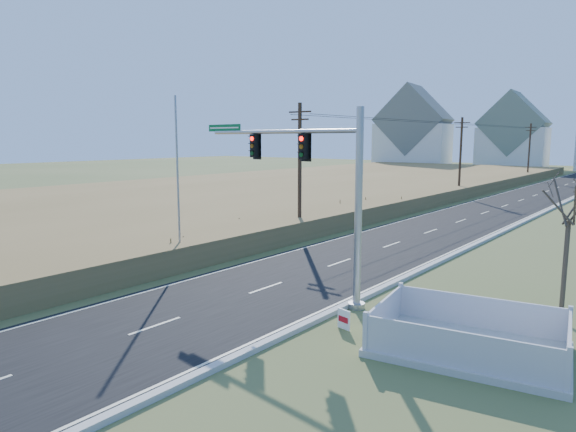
# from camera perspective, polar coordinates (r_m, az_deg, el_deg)

# --- Properties ---
(ground) EXTENTS (260.00, 260.00, 0.00)m
(ground) POSITION_cam_1_polar(r_m,az_deg,el_deg) (20.39, -9.96, -10.53)
(ground) COLOR #4B592B
(ground) RESTS_ON ground
(road) EXTENTS (8.00, 180.00, 0.06)m
(road) POSITION_cam_1_polar(r_m,az_deg,el_deg) (64.68, 25.36, 1.91)
(road) COLOR black
(road) RESTS_ON ground
(curb) EXTENTS (0.30, 180.00, 0.18)m
(curb) POSITION_cam_1_polar(r_m,az_deg,el_deg) (63.87, 28.98, 1.64)
(curb) COLOR #B2AFA8
(curb) RESTS_ON ground
(reed_marsh) EXTENTS (38.00, 110.00, 1.30)m
(reed_marsh) POSITION_cam_1_polar(r_m,az_deg,el_deg) (65.54, 2.35, 3.35)
(reed_marsh) COLOR olive
(reed_marsh) RESTS_ON ground
(utility_pole_near) EXTENTS (1.80, 0.26, 9.00)m
(utility_pole_near) POSITION_cam_1_polar(r_m,az_deg,el_deg) (34.81, 1.31, 5.38)
(utility_pole_near) COLOR #422D1E
(utility_pole_near) RESTS_ON ground
(utility_pole_mid) EXTENTS (1.80, 0.26, 9.00)m
(utility_pole_mid) POSITION_cam_1_polar(r_m,az_deg,el_deg) (61.42, 18.61, 6.33)
(utility_pole_mid) COLOR #422D1E
(utility_pole_mid) RESTS_ON ground
(utility_pole_far) EXTENTS (1.80, 0.26, 9.00)m
(utility_pole_far) POSITION_cam_1_polar(r_m,az_deg,el_deg) (90.18, 25.22, 6.55)
(utility_pole_far) COLOR #422D1E
(utility_pole_far) RESTS_ON ground
(condo_nw) EXTENTS (17.69, 13.38, 19.05)m
(condo_nw) POSITION_cam_1_polar(r_m,az_deg,el_deg) (124.32, 13.71, 8.85)
(condo_nw) COLOR silver
(condo_nw) RESTS_ON ground
(condo_nnw) EXTENTS (14.93, 11.17, 17.03)m
(condo_nnw) POSITION_cam_1_polar(r_m,az_deg,el_deg) (124.98, 23.70, 8.02)
(condo_nnw) COLOR silver
(condo_nnw) RESTS_ON ground
(traffic_signal_mast) EXTENTS (9.78, 1.48, 7.83)m
(traffic_signal_mast) POSITION_cam_1_polar(r_m,az_deg,el_deg) (20.98, 3.72, 3.41)
(traffic_signal_mast) COLOR #9EA0A5
(traffic_signal_mast) RESTS_ON ground
(fence_enclosure) EXTENTS (6.35, 4.86, 1.31)m
(fence_enclosure) POSITION_cam_1_polar(r_m,az_deg,el_deg) (17.48, 19.40, -13.28)
(fence_enclosure) COLOR #B7B5AD
(fence_enclosure) RESTS_ON ground
(open_sign) EXTENTS (0.56, 0.18, 0.70)m
(open_sign) POSITION_cam_1_polar(r_m,az_deg,el_deg) (18.41, 6.22, -11.34)
(open_sign) COLOR white
(open_sign) RESTS_ON ground
(flagpole) EXTENTS (0.40, 0.40, 8.78)m
(flagpole) POSITION_cam_1_polar(r_m,az_deg,el_deg) (26.99, -12.08, 1.74)
(flagpole) COLOR #B7B5AD
(flagpole) RESTS_ON ground
(bare_tree) EXTENTS (2.14, 2.14, 5.68)m
(bare_tree) POSITION_cam_1_polar(r_m,az_deg,el_deg) (20.66, 28.90, 1.80)
(bare_tree) COLOR #4C3F33
(bare_tree) RESTS_ON ground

